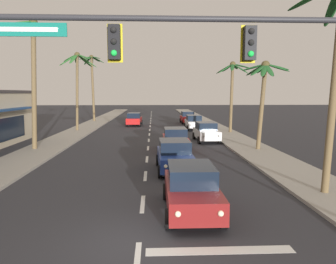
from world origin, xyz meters
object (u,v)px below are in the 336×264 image
object	(u,v)px
sedan_third_in_queue	(175,155)
palm_left_second	(34,59)
palm_left_third	(77,71)
palm_right_third	(232,80)
palm_left_farthest	(92,75)
palm_right_second	(264,82)
sedan_lead_at_stop_bar	(191,188)
sedan_oncoming_far	(134,119)
traffic_signal_mast	(251,65)
sedan_parked_nearest_kerb	(194,122)
sedan_parked_mid_kerb	(188,117)
sedan_fifth_in_queue	(175,139)
sedan_parked_far_kerb	(206,132)

from	to	relation	value
sedan_third_in_queue	palm_left_second	bearing A→B (deg)	144.92
palm_left_third	palm_right_third	distance (m)	16.73
palm_left_farthest	palm_right_second	distance (m)	30.54
sedan_lead_at_stop_bar	palm_right_third	bearing A→B (deg)	73.12
sedan_lead_at_stop_bar	sedan_oncoming_far	xyz separation A→B (m)	(-3.85, 31.51, 0.00)
sedan_lead_at_stop_bar	palm_left_farthest	bearing A→B (deg)	105.27
palm_left_second	palm_left_third	xyz separation A→B (m)	(0.29, 12.27, -0.04)
traffic_signal_mast	palm_left_second	world-z (taller)	palm_left_second
palm_left_second	sedan_parked_nearest_kerb	bearing A→B (deg)	45.49
sedan_lead_at_stop_bar	sedan_third_in_queue	bearing A→B (deg)	91.65
palm_left_farthest	palm_left_second	bearing A→B (deg)	-89.18
sedan_parked_mid_kerb	palm_left_farthest	bearing A→B (deg)	166.77
traffic_signal_mast	sedan_third_in_queue	world-z (taller)	traffic_signal_mast
palm_left_third	palm_right_third	bearing A→B (deg)	-8.81
palm_left_farthest	palm_right_third	bearing A→B (deg)	-40.81
sedan_oncoming_far	palm_right_third	distance (m)	14.66
palm_left_third	sedan_oncoming_far	bearing A→B (deg)	47.20
traffic_signal_mast	sedan_oncoming_far	bearing A→B (deg)	98.85
sedan_fifth_in_queue	sedan_parked_mid_kerb	xyz separation A→B (m)	(3.21, 21.92, 0.00)
traffic_signal_mast	sedan_lead_at_stop_bar	size ratio (longest dim) A/B	2.52
sedan_parked_far_kerb	sedan_parked_mid_kerb	bearing A→B (deg)	89.43
traffic_signal_mast	palm_left_farthest	distance (m)	41.34
sedan_third_in_queue	palm_left_third	world-z (taller)	palm_left_third
sedan_fifth_in_queue	sedan_oncoming_far	xyz separation A→B (m)	(-4.13, 19.13, 0.00)
sedan_fifth_in_queue	sedan_parked_far_kerb	xyz separation A→B (m)	(3.04, 4.70, 0.00)
sedan_oncoming_far	palm_right_second	xyz separation A→B (m)	(10.50, -19.34, 4.15)
sedan_fifth_in_queue	palm_left_third	xyz separation A→B (m)	(-9.89, 12.91, 5.77)
sedan_oncoming_far	palm_left_farthest	xyz separation A→B (m)	(-6.40, 6.02, 6.07)
sedan_parked_far_kerb	palm_left_farthest	xyz separation A→B (m)	(-13.57, 20.45, 6.07)
palm_left_second	palm_left_third	bearing A→B (deg)	88.66
sedan_parked_mid_kerb	palm_left_farthest	size ratio (longest dim) A/B	0.46
palm_left_farthest	palm_right_third	size ratio (longest dim) A/B	1.30
palm_left_second	sedan_parked_far_kerb	bearing A→B (deg)	17.10
palm_right_third	sedan_oncoming_far	bearing A→B (deg)	140.73
palm_left_third	traffic_signal_mast	bearing A→B (deg)	-68.12
traffic_signal_mast	palm_left_third	bearing A→B (deg)	111.88
sedan_lead_at_stop_bar	palm_right_third	world-z (taller)	palm_right_third
sedan_lead_at_stop_bar	sedan_parked_mid_kerb	xyz separation A→B (m)	(3.49, 34.30, 0.00)
sedan_parked_nearest_kerb	sedan_parked_far_kerb	distance (m)	9.47
sedan_oncoming_far	palm_right_third	xyz separation A→B (m)	(10.74, -8.78, 4.72)
sedan_parked_far_kerb	sedan_fifth_in_queue	bearing A→B (deg)	-122.85
sedan_parked_mid_kerb	palm_right_second	bearing A→B (deg)	-81.86
sedan_parked_nearest_kerb	sedan_parked_mid_kerb	bearing A→B (deg)	89.42
palm_left_third	palm_right_second	xyz separation A→B (m)	(16.27, -13.12, -1.62)
sedan_lead_at_stop_bar	palm_left_third	distance (m)	27.66
palm_left_third	palm_right_third	size ratio (longest dim) A/B	1.16
sedan_parked_far_kerb	sedan_oncoming_far	bearing A→B (deg)	116.41
sedan_parked_mid_kerb	palm_left_second	bearing A→B (deg)	-122.17
palm_left_third	palm_right_second	size ratio (longest dim) A/B	1.33
traffic_signal_mast	palm_right_third	size ratio (longest dim) A/B	1.49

